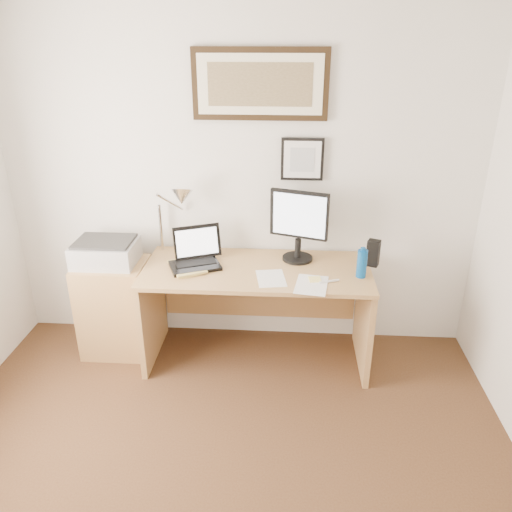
# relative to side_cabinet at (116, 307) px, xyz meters

# --- Properties ---
(wall_back) EXTENTS (3.50, 0.02, 2.50)m
(wall_back) POSITION_rel_side_cabinet_xyz_m (0.92, 0.32, 0.89)
(wall_back) COLOR white
(wall_back) RESTS_ON ground
(side_cabinet) EXTENTS (0.50, 0.40, 0.73)m
(side_cabinet) POSITION_rel_side_cabinet_xyz_m (0.00, 0.00, 0.00)
(side_cabinet) COLOR #A57945
(side_cabinet) RESTS_ON floor
(water_bottle) EXTENTS (0.07, 0.07, 0.19)m
(water_bottle) POSITION_rel_side_cabinet_xyz_m (1.78, -0.13, 0.48)
(water_bottle) COLOR #0B4B93
(water_bottle) RESTS_ON desk
(bottle_cap) EXTENTS (0.03, 0.03, 0.02)m
(bottle_cap) POSITION_rel_side_cabinet_xyz_m (1.78, -0.13, 0.59)
(bottle_cap) COLOR #0B4B93
(bottle_cap) RESTS_ON water_bottle
(speaker) EXTENTS (0.11, 0.10, 0.19)m
(speaker) POSITION_rel_side_cabinet_xyz_m (1.89, 0.06, 0.48)
(speaker) COLOR black
(speaker) RESTS_ON desk
(paper_sheet_a) EXTENTS (0.23, 0.29, 0.00)m
(paper_sheet_a) POSITION_rel_side_cabinet_xyz_m (1.18, -0.20, 0.39)
(paper_sheet_a) COLOR white
(paper_sheet_a) RESTS_ON desk
(paper_sheet_b) EXTENTS (0.24, 0.32, 0.00)m
(paper_sheet_b) POSITION_rel_side_cabinet_xyz_m (1.45, -0.28, 0.39)
(paper_sheet_b) COLOR white
(paper_sheet_b) RESTS_ON desk
(sticky_pad) EXTENTS (0.09, 0.09, 0.01)m
(sticky_pad) POSITION_rel_side_cabinet_xyz_m (1.47, -0.21, 0.39)
(sticky_pad) COLOR #FFEB78
(sticky_pad) RESTS_ON desk
(marker_pen) EXTENTS (0.14, 0.06, 0.02)m
(marker_pen) POSITION_rel_side_cabinet_xyz_m (1.56, -0.23, 0.39)
(marker_pen) COLOR white
(marker_pen) RESTS_ON desk
(book) EXTENTS (0.32, 0.36, 0.02)m
(book) POSITION_rel_side_cabinet_xyz_m (0.49, -0.13, 0.40)
(book) COLOR tan
(book) RESTS_ON desk
(desk) EXTENTS (1.60, 0.70, 0.75)m
(desk) POSITION_rel_side_cabinet_xyz_m (1.07, 0.04, 0.15)
(desk) COLOR #A57945
(desk) RESTS_ON floor
(laptop) EXTENTS (0.41, 0.41, 0.26)m
(laptop) POSITION_rel_side_cabinet_xyz_m (0.63, -0.01, 0.44)
(laptop) COLOR black
(laptop) RESTS_ON desk
(lcd_monitor) EXTENTS (0.41, 0.22, 0.52)m
(lcd_monitor) POSITION_rel_side_cabinet_xyz_m (1.36, 0.11, 0.68)
(lcd_monitor) COLOR black
(lcd_monitor) RESTS_ON desk
(printer) EXTENTS (0.44, 0.34, 0.18)m
(printer) POSITION_rel_side_cabinet_xyz_m (-0.03, 0.01, 0.45)
(printer) COLOR #ABABAE
(printer) RESTS_ON side_cabinet
(desk_lamp) EXTENTS (0.29, 0.27, 0.53)m
(desk_lamp) POSITION_rel_side_cabinet_xyz_m (0.51, 0.13, 0.82)
(desk_lamp) COLOR silver
(desk_lamp) RESTS_ON desk
(picture_large) EXTENTS (0.92, 0.04, 0.47)m
(picture_large) POSITION_rel_side_cabinet_xyz_m (1.07, 0.29, 1.59)
(picture_large) COLOR black
(picture_large) RESTS_ON wall_back
(picture_small) EXTENTS (0.30, 0.03, 0.30)m
(picture_small) POSITION_rel_side_cabinet_xyz_m (1.37, 0.29, 1.09)
(picture_small) COLOR black
(picture_small) RESTS_ON wall_back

